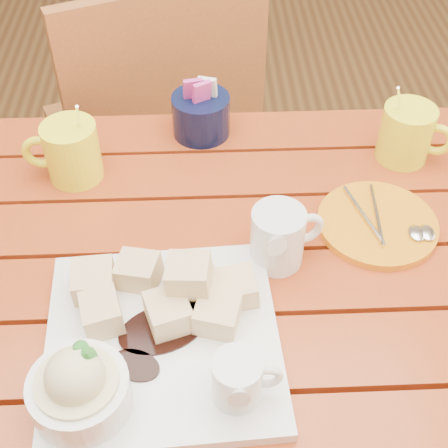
{
  "coord_description": "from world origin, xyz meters",
  "views": [
    {
      "loc": [
        0.02,
        -0.55,
        1.41
      ],
      "look_at": [
        0.05,
        0.04,
        0.82
      ],
      "focal_mm": 50.0,
      "sensor_mm": 36.0,
      "label": 1
    }
  ],
  "objects_px": {
    "dessert_plate": "(145,344)",
    "coffee_mug_left": "(70,151)",
    "table": "(194,329)",
    "orange_saucer": "(378,224)",
    "chair_far": "(157,134)",
    "coffee_mug_right": "(408,133)"
  },
  "relations": [
    {
      "from": "dessert_plate",
      "to": "coffee_mug_left",
      "type": "relative_size",
      "value": 2.1
    },
    {
      "from": "table",
      "to": "coffee_mug_left",
      "type": "xyz_separation_m",
      "value": [
        -0.19,
        0.23,
        0.16
      ]
    },
    {
      "from": "orange_saucer",
      "to": "chair_far",
      "type": "bearing_deg",
      "value": 123.12
    },
    {
      "from": "dessert_plate",
      "to": "orange_saucer",
      "type": "relative_size",
      "value": 1.7
    },
    {
      "from": "table",
      "to": "coffee_mug_left",
      "type": "bearing_deg",
      "value": 128.56
    },
    {
      "from": "coffee_mug_left",
      "to": "orange_saucer",
      "type": "bearing_deg",
      "value": -15.55
    },
    {
      "from": "chair_far",
      "to": "coffee_mug_left",
      "type": "bearing_deg",
      "value": 55.0
    },
    {
      "from": "dessert_plate",
      "to": "orange_saucer",
      "type": "xyz_separation_m",
      "value": [
        0.33,
        0.21,
        -0.03
      ]
    },
    {
      "from": "table",
      "to": "coffee_mug_left",
      "type": "height_order",
      "value": "coffee_mug_left"
    },
    {
      "from": "coffee_mug_left",
      "to": "chair_far",
      "type": "height_order",
      "value": "chair_far"
    },
    {
      "from": "dessert_plate",
      "to": "coffee_mug_left",
      "type": "distance_m",
      "value": 0.38
    },
    {
      "from": "chair_far",
      "to": "table",
      "type": "bearing_deg",
      "value": 75.66
    },
    {
      "from": "orange_saucer",
      "to": "chair_far",
      "type": "height_order",
      "value": "chair_far"
    },
    {
      "from": "table",
      "to": "orange_saucer",
      "type": "relative_size",
      "value": 6.73
    },
    {
      "from": "coffee_mug_left",
      "to": "orange_saucer",
      "type": "height_order",
      "value": "coffee_mug_left"
    },
    {
      "from": "table",
      "to": "orange_saucer",
      "type": "xyz_separation_m",
      "value": [
        0.28,
        0.1,
        0.11
      ]
    },
    {
      "from": "dessert_plate",
      "to": "coffee_mug_right",
      "type": "distance_m",
      "value": 0.56
    },
    {
      "from": "table",
      "to": "coffee_mug_right",
      "type": "distance_m",
      "value": 0.47
    },
    {
      "from": "coffee_mug_left",
      "to": "orange_saucer",
      "type": "relative_size",
      "value": 0.81
    },
    {
      "from": "table",
      "to": "orange_saucer",
      "type": "distance_m",
      "value": 0.32
    },
    {
      "from": "coffee_mug_left",
      "to": "chair_far",
      "type": "distance_m",
      "value": 0.52
    },
    {
      "from": "dessert_plate",
      "to": "chair_far",
      "type": "distance_m",
      "value": 0.82
    }
  ]
}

